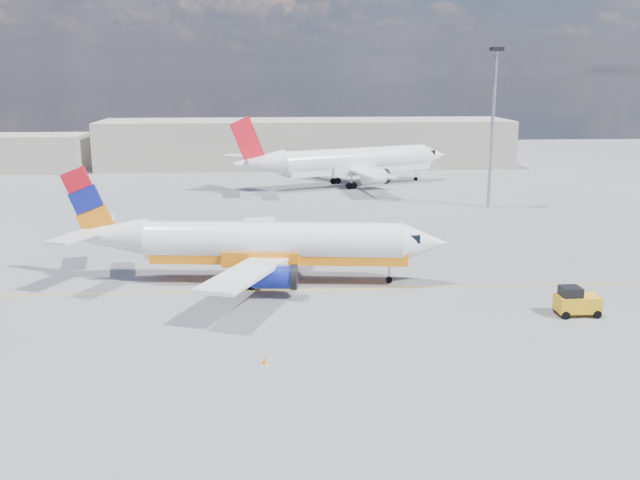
{
  "coord_description": "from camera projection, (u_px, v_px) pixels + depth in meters",
  "views": [
    {
      "loc": [
        -1.2,
        -48.8,
        16.27
      ],
      "look_at": [
        2.5,
        4.63,
        3.5
      ],
      "focal_mm": 40.0,
      "sensor_mm": 36.0,
      "label": 1
    }
  ],
  "objects": [
    {
      "name": "gse_tug",
      "position": [
        576.0,
        302.0,
        48.4
      ],
      "size": [
        2.88,
        1.8,
        2.03
      ],
      "rotation": [
        0.0,
        0.0,
        0.01
      ],
      "color": "black",
      "rests_on": "ground"
    },
    {
      "name": "floodlight_mast",
      "position": [
        493.0,
        113.0,
        84.3
      ],
      "size": [
        1.38,
        1.38,
        18.93
      ],
      "color": "#9F9FA7",
      "rests_on": "ground"
    },
    {
      "name": "terminal_main",
      "position": [
        306.0,
        143.0,
        123.4
      ],
      "size": [
        70.0,
        14.0,
        8.0
      ],
      "primitive_type": "cube",
      "color": "#A59E8E",
      "rests_on": "ground"
    },
    {
      "name": "taxi_line",
      "position": [
        289.0,
        290.0,
        54.12
      ],
      "size": [
        70.0,
        0.15,
        0.01
      ],
      "primitive_type": "cube",
      "color": "gold",
      "rests_on": "ground"
    },
    {
      "name": "terminal_annex",
      "position": [
        5.0,
        153.0,
        117.35
      ],
      "size": [
        26.0,
        10.0,
        6.0
      ],
      "primitive_type": "cube",
      "color": "#A59E8E",
      "rests_on": "ground"
    },
    {
      "name": "ground",
      "position": [
        290.0,
        303.0,
        51.21
      ],
      "size": [
        240.0,
        240.0,
        0.0
      ],
      "primitive_type": "plane",
      "color": "slate",
      "rests_on": "ground"
    },
    {
      "name": "main_jet",
      "position": [
        261.0,
        244.0,
        55.67
      ],
      "size": [
        30.32,
        23.85,
        9.19
      ],
      "rotation": [
        0.0,
        0.0,
        -0.11
      ],
      "color": "white",
      "rests_on": "ground"
    },
    {
      "name": "traffic_cone",
      "position": [
        265.0,
        361.0,
        40.33
      ],
      "size": [
        0.36,
        0.36,
        0.51
      ],
      "color": "white",
      "rests_on": "ground"
    },
    {
      "name": "second_jet",
      "position": [
        349.0,
        162.0,
        102.16
      ],
      "size": [
        34.11,
        25.77,
        10.44
      ],
      "rotation": [
        0.0,
        0.0,
        0.38
      ],
      "color": "white",
      "rests_on": "ground"
    }
  ]
}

